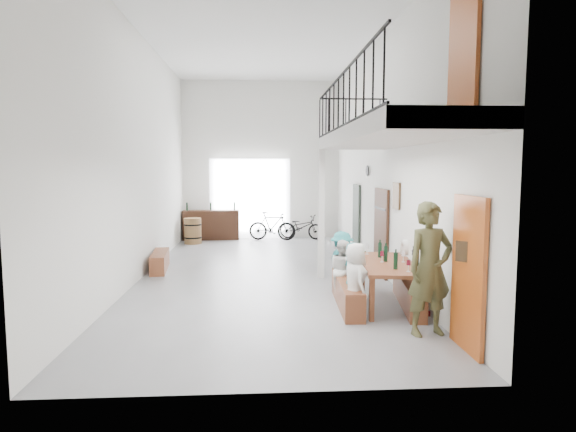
{
  "coord_description": "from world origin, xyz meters",
  "views": [
    {
      "loc": [
        -0.1,
        -11.06,
        2.45
      ],
      "look_at": [
        0.55,
        -0.5,
        1.41
      ],
      "focal_mm": 30.0,
      "sensor_mm": 36.0,
      "label": 1
    }
  ],
  "objects": [
    {
      "name": "host_standing",
      "position": [
        2.41,
        -4.26,
        0.99
      ],
      "size": [
        0.81,
        0.62,
        1.98
      ],
      "primitive_type": "imported",
      "rotation": [
        0.0,
        0.0,
        0.22
      ],
      "color": "#4D4C2B",
      "rests_on": "ground"
    },
    {
      "name": "serving_counter",
      "position": [
        -1.75,
        5.65,
        0.51
      ],
      "size": [
        1.95,
        0.63,
        1.01
      ],
      "primitive_type": "cube",
      "rotation": [
        0.0,
        0.0,
        0.05
      ],
      "color": "#3C2115",
      "rests_on": "ground"
    },
    {
      "name": "balcony",
      "position": [
        1.98,
        -3.13,
        2.96
      ],
      "size": [
        1.52,
        5.62,
        4.0
      ],
      "color": "silver",
      "rests_on": "ground"
    },
    {
      "name": "guest_left_d",
      "position": [
        1.52,
        -1.91,
        0.62
      ],
      "size": [
        0.65,
        0.89,
        1.24
      ],
      "primitive_type": "imported",
      "rotation": [
        0.0,
        0.0,
        1.83
      ],
      "color": "#247779",
      "rests_on": "ground"
    },
    {
      "name": "guest_right_c",
      "position": [
        2.77,
        -2.08,
        0.55
      ],
      "size": [
        0.36,
        0.55,
        1.1
      ],
      "primitive_type": "imported",
      "rotation": [
        0.0,
        0.0,
        -1.55
      ],
      "color": "white",
      "rests_on": "ground"
    },
    {
      "name": "guest_left_a",
      "position": [
        1.48,
        -3.41,
        0.62
      ],
      "size": [
        0.49,
        0.66,
        1.25
      ],
      "primitive_type": "imported",
      "rotation": [
        0.0,
        0.0,
        1.72
      ],
      "color": "white",
      "rests_on": "ground"
    },
    {
      "name": "oak_barrel",
      "position": [
        -2.26,
        4.72,
        0.42
      ],
      "size": [
        0.57,
        0.57,
        0.85
      ],
      "color": "brown",
      "rests_on": "ground"
    },
    {
      "name": "potted_plant",
      "position": [
        2.45,
        0.79,
        0.21
      ],
      "size": [
        0.41,
        0.37,
        0.41
      ],
      "primitive_type": "imported",
      "rotation": [
        0.0,
        0.0,
        -0.13
      ],
      "color": "#184515",
      "rests_on": "ground"
    },
    {
      "name": "tasting_table",
      "position": [
        2.2,
        -2.75,
        0.71
      ],
      "size": [
        1.16,
        2.24,
        0.79
      ],
      "rotation": [
        0.0,
        0.0,
        -0.14
      ],
      "color": "brown",
      "rests_on": "ground"
    },
    {
      "name": "guest_right_a",
      "position": [
        2.79,
        -3.3,
        0.59
      ],
      "size": [
        0.41,
        0.73,
        1.17
      ],
      "primitive_type": "imported",
      "rotation": [
        0.0,
        0.0,
        -1.75
      ],
      "color": "#A91D2E",
      "rests_on": "ground"
    },
    {
      "name": "guest_right_b",
      "position": [
        2.83,
        -2.55,
        0.54
      ],
      "size": [
        0.69,
        1.06,
        1.09
      ],
      "primitive_type": "imported",
      "rotation": [
        0.0,
        0.0,
        -1.18
      ],
      "color": "black",
      "rests_on": "ground"
    },
    {
      "name": "bicycle_near",
      "position": [
        1.39,
        5.6,
        0.42
      ],
      "size": [
        1.7,
        1.18,
        0.85
      ],
      "primitive_type": "imported",
      "rotation": [
        0.0,
        0.0,
        1.15
      ],
      "color": "black",
      "rests_on": "ground"
    },
    {
      "name": "side_bench",
      "position": [
        -2.5,
        0.6,
        0.22
      ],
      "size": [
        0.5,
        1.57,
        0.43
      ],
      "primitive_type": "cube",
      "rotation": [
        0.0,
        0.0,
        0.1
      ],
      "color": "brown",
      "rests_on": "ground"
    },
    {
      "name": "guest_left_c",
      "position": [
        1.47,
        -2.3,
        0.57
      ],
      "size": [
        0.6,
        0.67,
        1.14
      ],
      "primitive_type": "imported",
      "rotation": [
        0.0,
        0.0,
        1.93
      ],
      "color": "white",
      "rests_on": "ground"
    },
    {
      "name": "room_walls",
      "position": [
        0.0,
        0.0,
        3.55
      ],
      "size": [
        12.0,
        12.0,
        12.0
      ],
      "color": "white",
      "rests_on": "ground"
    },
    {
      "name": "counter_bottles",
      "position": [
        -1.75,
        5.65,
        1.15
      ],
      "size": [
        1.68,
        0.21,
        0.28
      ],
      "color": "black",
      "rests_on": "serving_counter"
    },
    {
      "name": "guest_left_b",
      "position": [
        1.52,
        -2.99,
        0.6
      ],
      "size": [
        0.44,
        0.51,
        1.19
      ],
      "primitive_type": "imported",
      "rotation": [
        0.0,
        0.0,
        1.99
      ],
      "color": "#247779",
      "rests_on": "ground"
    },
    {
      "name": "gateway_portal",
      "position": [
        -0.4,
        5.94,
        1.4
      ],
      "size": [
        2.8,
        0.08,
        2.8
      ],
      "primitive_type": "cube",
      "color": "white",
      "rests_on": "ground"
    },
    {
      "name": "bench_wall",
      "position": [
        2.57,
        -2.8,
        0.24
      ],
      "size": [
        0.58,
        2.14,
        0.49
      ],
      "primitive_type": "cube",
      "rotation": [
        0.0,
        0.0,
        -0.15
      ],
      "color": "brown",
      "rests_on": "ground"
    },
    {
      "name": "right_wall_decor",
      "position": [
        2.7,
        -1.87,
        1.74
      ],
      "size": [
        0.07,
        8.28,
        5.07
      ],
      "color": "#B04A16",
      "rests_on": "ground"
    },
    {
      "name": "tableware",
      "position": [
        2.2,
        -2.74,
        0.93
      ],
      "size": [
        0.54,
        1.69,
        0.35
      ],
      "color": "black",
      "rests_on": "tasting_table"
    },
    {
      "name": "floor",
      "position": [
        0.0,
        0.0,
        0.0
      ],
      "size": [
        12.0,
        12.0,
        0.0
      ],
      "primitive_type": "plane",
      "color": "slate",
      "rests_on": "ground"
    },
    {
      "name": "bicycle_far",
      "position": [
        0.36,
        5.31,
        0.49
      ],
      "size": [
        1.68,
        0.77,
        0.97
      ],
      "primitive_type": "imported",
      "rotation": [
        0.0,
        0.0,
        1.37
      ],
      "color": "black",
      "rests_on": "ground"
    },
    {
      "name": "bench_inner",
      "position": [
        1.47,
        -2.73,
        0.24
      ],
      "size": [
        0.44,
        2.1,
        0.48
      ],
      "primitive_type": "cube",
      "rotation": [
        0.0,
        0.0,
        -0.05
      ],
      "color": "brown",
      "rests_on": "ground"
    }
  ]
}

